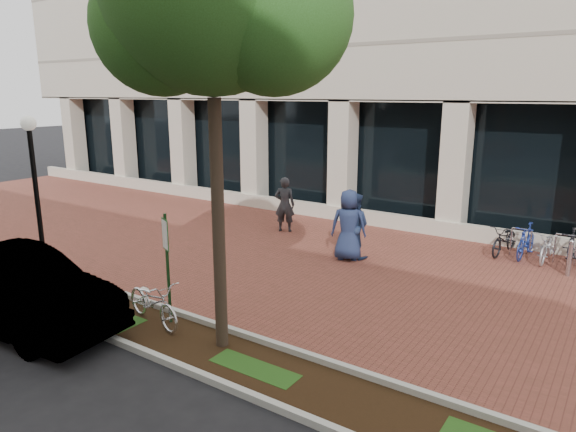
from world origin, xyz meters
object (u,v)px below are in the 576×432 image
Objects in this scene: lamppost at (36,187)px; bike_rack_cluster at (571,249)px; pedestrian_left at (285,205)px; sedan_near_curb at (16,291)px; pedestrian_mid at (354,225)px; parking_sign at (166,254)px; bollard at (570,258)px; locked_bicycle at (153,302)px; pedestrian_right at (348,225)px.

lamppost is 0.95× the size of bike_rack_cluster.
pedestrian_left is 0.39× the size of sedan_near_curb.
pedestrian_left is 3.32m from pedestrian_mid.
parking_sign is 1.22× the size of pedestrian_mid.
bollard is 0.21× the size of sedan_near_curb.
pedestrian_right is at bearing -0.79° from locked_bicycle.
pedestrian_right is (1.05, 5.53, -0.46)m from parking_sign.
lamppost is 2.24× the size of locked_bicycle.
bollard is at bearing 177.44° from pedestrian_right.
bike_rack_cluster is at bearing -45.17° from sedan_near_curb.
parking_sign is at bearing -129.84° from bollard.
pedestrian_right is 8.05m from sedan_near_curb.
bike_rack_cluster is (5.09, 2.92, -0.53)m from pedestrian_right.
sedan_near_curb is at bearing -127.31° from bike_rack_cluster.
locked_bicycle is (-0.23, -0.20, -0.97)m from parking_sign.
pedestrian_right is 0.42× the size of sedan_near_curb.
locked_bicycle is 1.86× the size of bollard.
pedestrian_right reaches higher than bollard.
parking_sign is 4.83m from lamppost.
parking_sign is at bearing -123.85° from bike_rack_cluster.
bike_rack_cluster is at bearing 78.97° from parking_sign.
locked_bicycle is 0.97× the size of pedestrian_left.
pedestrian_right is 5.89m from bike_rack_cluster.
pedestrian_left is 1.92× the size of bollard.
parking_sign is 0.49× the size of sedan_near_curb.
pedestrian_left is at bearing -17.33° from pedestrian_mid.
pedestrian_mid reaches higher than pedestrian_left.
locked_bicycle is 6.16m from pedestrian_mid.
bike_rack_cluster is at bearing 37.02° from lamppost.
bollard is at bearing 159.94° from pedestrian_left.
pedestrian_left is 3.41m from pedestrian_right.
lamppost is at bearing -140.82° from bike_rack_cluster.
bollard is (6.45, 7.65, 0.02)m from locked_bicycle.
bike_rack_cluster is (10.90, 8.22, -1.78)m from lamppost.
lamppost is at bearing 96.44° from locked_bicycle.
locked_bicycle is 10.00m from bollard.
lamppost is 7.39m from pedestrian_left.
bollard is at bearing 75.13° from parking_sign.
lamppost is 0.86× the size of sedan_near_curb.
parking_sign reaches higher than bike_rack_cluster.
locked_bicycle is 5.90m from pedestrian_right.
lamppost is 4.88m from locked_bicycle.
pedestrian_mid is 1.93× the size of bollard.
lamppost is 13.77m from bike_rack_cluster.
pedestrian_right is at bearing -30.25° from sedan_near_curb.
pedestrian_left reaches higher than locked_bicycle.
pedestrian_right reaches higher than locked_bicycle.
pedestrian_mid is at bearing -0.43° from locked_bicycle.
bike_rack_cluster is 13.27m from sedan_near_curb.
parking_sign is at bearing -2.78° from lamppost.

